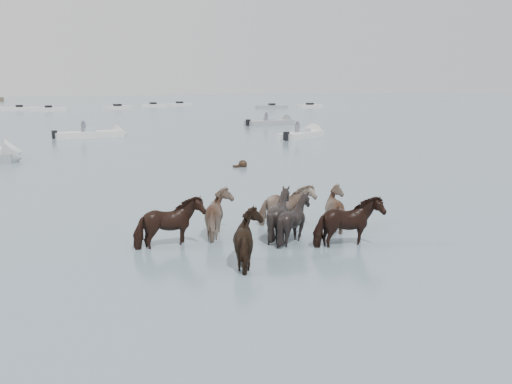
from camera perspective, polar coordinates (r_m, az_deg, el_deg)
ground at (r=15.19m, az=1.55°, el=-4.66°), size 400.00×400.00×0.00m
pony_herd at (r=14.98m, az=1.80°, el=-2.87°), size 6.43×4.09×1.49m
swimming_pony at (r=28.38m, az=-1.40°, el=2.69°), size 0.72×0.44×0.44m
motorboat_c at (r=46.04m, az=-15.18°, el=5.50°), size 5.69×1.64×1.92m
motorboat_d at (r=44.53m, az=4.95°, el=5.67°), size 5.49×4.03×1.92m
motorboat_e at (r=58.33m, az=1.98°, el=6.85°), size 5.78×1.94×1.92m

